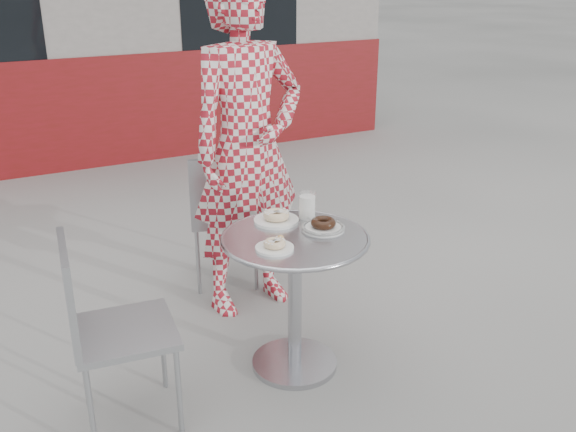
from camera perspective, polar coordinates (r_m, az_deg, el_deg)
name	(u,v)px	position (r m, az deg, el deg)	size (l,w,h in m)	color
ground	(283,365)	(3.10, -0.44, -13.10)	(60.00, 60.00, 0.00)	#9D9A95
bistro_table	(295,270)	(2.85, 0.62, -4.80)	(0.66, 0.66, 0.66)	silver
chair_far	(225,242)	(3.77, -5.61, -2.29)	(0.48, 0.49, 0.80)	#A0A3A8
chair_left	(125,368)	(2.72, -14.26, -12.94)	(0.43, 0.43, 0.82)	#A0A3A8
seated_person	(248,149)	(3.30, -3.62, 6.00)	(0.64, 0.42, 1.76)	maroon
plate_far	(276,218)	(2.93, -1.05, -0.14)	(0.21, 0.21, 0.05)	white
plate_near	(275,245)	(2.65, -1.17, -2.60)	(0.16, 0.16, 0.04)	white
plate_checker	(323,226)	(2.85, 3.15, -0.90)	(0.19, 0.19, 0.05)	white
milk_cup	(307,206)	(2.96, 1.72, 0.92)	(0.08, 0.08, 0.13)	white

